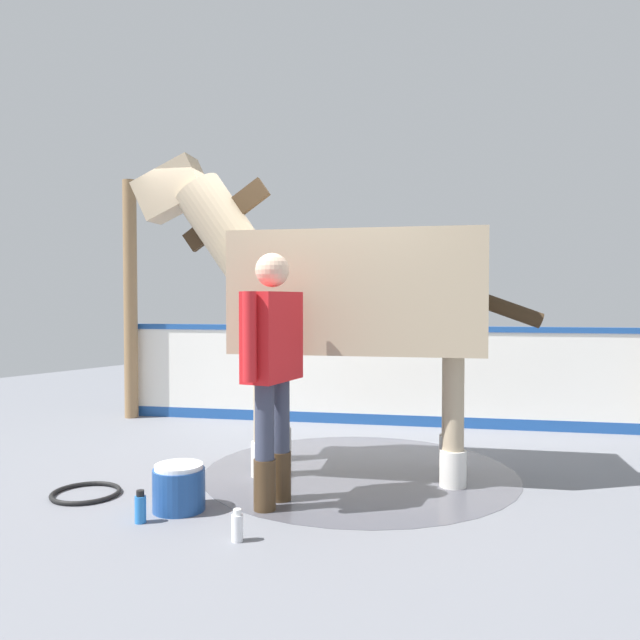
# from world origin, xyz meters

# --- Properties ---
(ground_plane) EXTENTS (16.00, 16.00, 0.02)m
(ground_plane) POSITION_xyz_m (0.00, 0.00, -0.01)
(ground_plane) COLOR slate
(wet_patch) EXTENTS (2.55, 2.55, 0.00)m
(wet_patch) POSITION_xyz_m (0.35, -0.22, 0.00)
(wet_patch) COLOR #4C4C54
(wet_patch) RESTS_ON ground
(barrier_wall) EXTENTS (5.46, 2.44, 1.11)m
(barrier_wall) POSITION_xyz_m (-0.41, 1.54, 0.52)
(barrier_wall) COLOR white
(barrier_wall) RESTS_ON ground
(roof_post_near) EXTENTS (0.16, 0.16, 2.82)m
(roof_post_near) POSITION_xyz_m (-3.08, 0.23, 1.41)
(roof_post_near) COLOR olive
(roof_post_near) RESTS_ON ground
(horse) EXTENTS (3.16, 1.72, 2.63)m
(horse) POSITION_xyz_m (0.24, -0.28, 1.45)
(horse) COLOR tan
(horse) RESTS_ON ground
(handler) EXTENTS (0.30, 0.68, 1.72)m
(handler) POSITION_xyz_m (0.27, -1.25, 1.00)
(handler) COLOR #47331E
(handler) RESTS_ON ground
(wash_bucket) EXTENTS (0.35, 0.35, 0.31)m
(wash_bucket) POSITION_xyz_m (-0.18, -1.69, 0.15)
(wash_bucket) COLOR #1E478C
(wash_bucket) RESTS_ON ground
(bottle_shampoo) EXTENTS (0.07, 0.07, 0.19)m
(bottle_shampoo) POSITION_xyz_m (0.50, -1.86, 0.09)
(bottle_shampoo) COLOR white
(bottle_shampoo) RESTS_ON ground
(bottle_spray) EXTENTS (0.07, 0.07, 0.21)m
(bottle_spray) POSITION_xyz_m (-0.21, -1.99, 0.09)
(bottle_spray) COLOR blue
(bottle_spray) RESTS_ON ground
(hose_coil) EXTENTS (0.49, 0.49, 0.03)m
(hose_coil) POSITION_xyz_m (-0.97, -1.85, 0.02)
(hose_coil) COLOR black
(hose_coil) RESTS_ON ground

